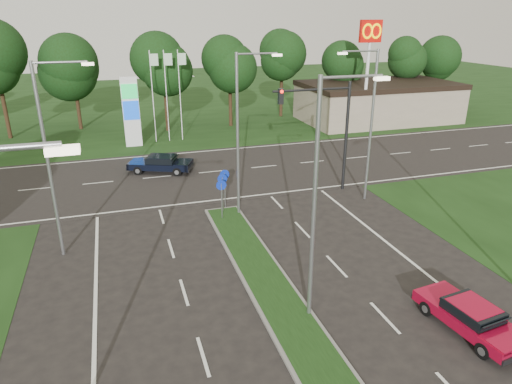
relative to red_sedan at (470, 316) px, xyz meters
name	(u,v)px	position (x,y,z in m)	size (l,w,h in m)	color
verge_far	(155,102)	(-6.00, 51.52, -0.60)	(160.00, 50.00, 0.02)	black
cross_road	(199,173)	(-6.00, 20.52, -0.60)	(160.00, 12.00, 0.02)	black
median_kerb	(311,353)	(-6.00, 0.52, -0.54)	(2.00, 26.00, 0.12)	slate
commercial_building	(378,102)	(16.00, 32.52, 1.40)	(16.00, 9.00, 4.00)	gray
streetlight_median_near	(320,191)	(-5.00, 2.52, 4.48)	(2.53, 0.22, 9.00)	gray
streetlight_median_far	(241,128)	(-5.00, 12.52, 4.48)	(2.53, 0.22, 9.00)	gray
streetlight_left_far	(51,152)	(-14.30, 10.52, 4.48)	(2.53, 0.22, 9.00)	gray
streetlight_right_far	(369,119)	(2.80, 12.52, 4.48)	(2.53, 0.22, 9.00)	gray
traffic_signal	(328,121)	(1.19, 14.52, 4.06)	(5.10, 0.42, 7.00)	black
median_signs	(223,186)	(-6.00, 12.92, 1.12)	(1.16, 1.76, 2.38)	gray
gas_pylon	(134,110)	(-9.79, 29.57, 2.60)	(5.80, 1.26, 8.00)	silver
mcdonalds_sign	(369,47)	(12.00, 28.49, 7.39)	(2.20, 0.47, 10.40)	silver
treeline_far	(166,58)	(-5.90, 36.45, 6.23)	(6.00, 6.00, 9.90)	black
red_sedan	(470,316)	(0.00, 0.00, 0.00)	(2.12, 4.21, 1.11)	maroon
navy_sedan	(161,163)	(-8.57, 21.65, 0.07)	(4.85, 3.45, 1.23)	black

